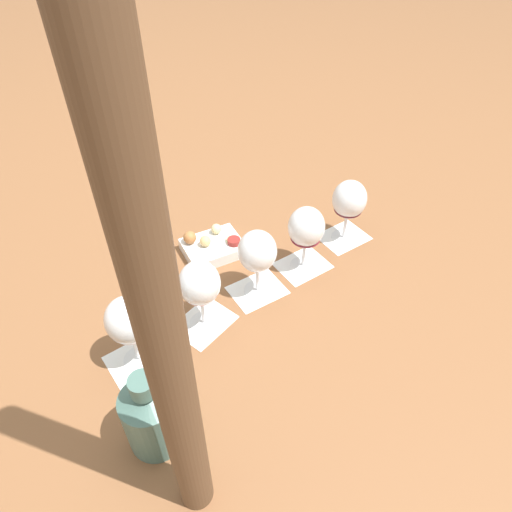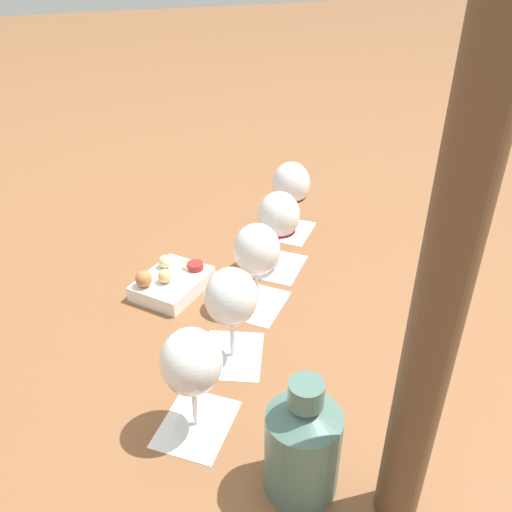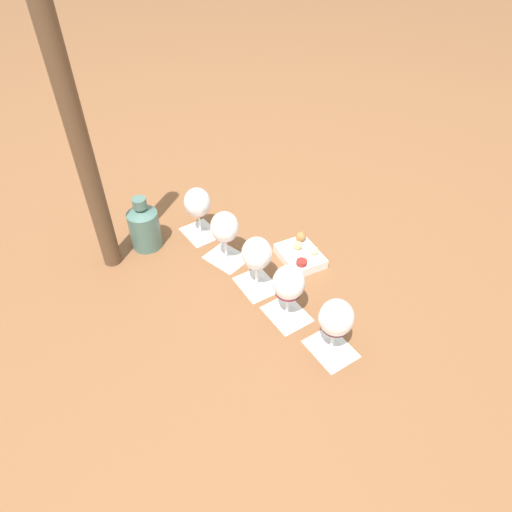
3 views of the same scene
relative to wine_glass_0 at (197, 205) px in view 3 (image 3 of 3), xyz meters
The scene contains 14 objects.
ground_plane 0.31m from the wine_glass_0, 53.59° to the left, with size 8.00×8.00×0.00m, color brown.
tasting_card_0 0.11m from the wine_glass_0, 135.00° to the right, with size 0.15×0.15×0.00m.
tasting_card_1 0.19m from the wine_glass_0, 52.29° to the left, with size 0.13×0.15×0.00m.
tasting_card_2 0.32m from the wine_glass_0, 53.45° to the left, with size 0.15×0.15×0.00m.
tasting_card_3 0.45m from the wine_glass_0, 52.88° to the left, with size 0.15×0.15×0.00m.
tasting_card_4 0.60m from the wine_glass_0, 54.27° to the left, with size 0.15×0.15×0.00m.
wine_glass_0 is the anchor object (origin of this frame).
wine_glass_1 0.15m from the wine_glass_0, 52.29° to the left, with size 0.08×0.08×0.16m.
wine_glass_2 0.30m from the wine_glass_0, 53.45° to the left, with size 0.08×0.08×0.16m.
wine_glass_3 0.43m from the wine_glass_0, 52.88° to the left, with size 0.08×0.08×0.16m.
wine_glass_4 0.59m from the wine_glass_0, 54.27° to the left, with size 0.08×0.08×0.16m.
ceramic_vase 0.17m from the wine_glass_0, 53.68° to the right, with size 0.09×0.09×0.17m.
snack_dish 0.35m from the wine_glass_0, 83.69° to the left, with size 0.18×0.17×0.06m.
umbrella_pole 0.38m from the wine_glass_0, 46.13° to the right, with size 0.05×0.05×0.74m.
Camera 3 is at (0.88, 0.25, 0.93)m, focal length 32.00 mm.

